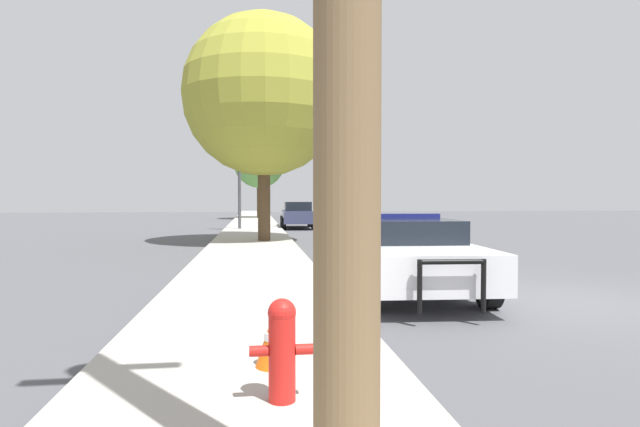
{
  "coord_description": "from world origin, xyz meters",
  "views": [
    {
      "loc": [
        -5.01,
        -7.63,
        1.71
      ],
      "look_at": [
        -1.67,
        17.96,
        0.91
      ],
      "focal_mm": 28.0,
      "sensor_mm": 36.0,
      "label": 1
    }
  ],
  "objects": [
    {
      "name": "ground_plane",
      "position": [
        0.0,
        0.0,
        0.0
      ],
      "size": [
        110.0,
        110.0,
        0.0
      ],
      "primitive_type": "plane",
      "color": "#4F4F54"
    },
    {
      "name": "sidewalk_left",
      "position": [
        -5.1,
        0.0,
        0.07
      ],
      "size": [
        3.0,
        110.0,
        0.13
      ],
      "color": "#ADA89E",
      "rests_on": "ground_plane"
    },
    {
      "name": "police_car",
      "position": [
        -2.26,
        1.27,
        0.73
      ],
      "size": [
        2.34,
        5.08,
        1.42
      ],
      "rotation": [
        0.0,
        0.0,
        3.08
      ],
      "color": "white",
      "rests_on": "ground_plane"
    },
    {
      "name": "fire_hydrant",
      "position": [
        -4.8,
        -3.78,
        0.56
      ],
      "size": [
        0.51,
        0.22,
        0.8
      ],
      "color": "red",
      "rests_on": "sidewalk_left"
    },
    {
      "name": "traffic_light",
      "position": [
        -4.35,
        18.46,
        4.12
      ],
      "size": [
        3.87,
        0.35,
        5.68
      ],
      "color": "#424247",
      "rests_on": "sidewalk_left"
    },
    {
      "name": "car_background_midblock",
      "position": [
        -2.63,
        20.51,
        0.79
      ],
      "size": [
        1.96,
        4.43,
        1.5
      ],
      "rotation": [
        0.0,
        0.0,
        -0.03
      ],
      "color": "#333856",
      "rests_on": "ground_plane"
    },
    {
      "name": "car_background_oncoming",
      "position": [
        1.85,
        26.3,
        0.73
      ],
      "size": [
        2.2,
        4.44,
        1.36
      ],
      "rotation": [
        0.0,
        0.0,
        3.1
      ],
      "color": "silver",
      "rests_on": "ground_plane"
    },
    {
      "name": "box_truck",
      "position": [
        2.26,
        37.16,
        1.7
      ],
      "size": [
        2.7,
        7.07,
        3.15
      ],
      "rotation": [
        0.0,
        0.0,
        3.1
      ],
      "color": "maroon",
      "rests_on": "ground_plane"
    },
    {
      "name": "tree_sidewalk_near",
      "position": [
        -4.67,
        11.0,
        5.49
      ],
      "size": [
        5.94,
        5.94,
        8.34
      ],
      "color": "#4C3823",
      "rests_on": "sidewalk_left"
    },
    {
      "name": "tree_sidewalk_far",
      "position": [
        -4.65,
        32.82,
        4.56
      ],
      "size": [
        4.1,
        4.1,
        6.51
      ],
      "color": "#4C3823",
      "rests_on": "sidewalk_left"
    },
    {
      "name": "traffic_cone",
      "position": [
        -4.83,
        -2.96,
        0.39
      ],
      "size": [
        0.35,
        0.35,
        0.52
      ],
      "color": "orange",
      "rests_on": "sidewalk_left"
    }
  ]
}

